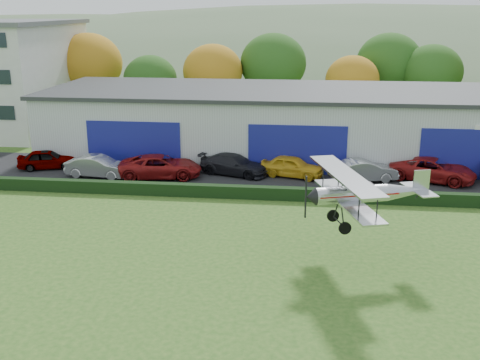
# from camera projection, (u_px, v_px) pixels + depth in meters

# --- Properties ---
(ground) EXTENTS (300.00, 300.00, 0.00)m
(ground) POSITION_uv_depth(u_px,v_px,m) (146.00, 338.00, 20.67)
(ground) COLOR #2A551A
(ground) RESTS_ON ground
(apron) EXTENTS (48.00, 9.00, 0.05)m
(apron) POSITION_uv_depth(u_px,v_px,m) (268.00, 177.00, 40.28)
(apron) COLOR black
(apron) RESTS_ON ground
(hedge) EXTENTS (46.00, 0.60, 0.80)m
(hedge) POSITION_uv_depth(u_px,v_px,m) (263.00, 193.00, 35.61)
(hedge) COLOR black
(hedge) RESTS_ON ground
(hangar) EXTENTS (40.60, 12.60, 5.30)m
(hangar) POSITION_uv_depth(u_px,v_px,m) (299.00, 122.00, 45.92)
(hangar) COLOR #B2B7BC
(hangar) RESTS_ON ground
(tree_belt) EXTENTS (75.70, 13.22, 10.12)m
(tree_belt) POSITION_uv_depth(u_px,v_px,m) (261.00, 69.00, 57.53)
(tree_belt) COLOR #3D2614
(tree_belt) RESTS_ON ground
(distant_hills) EXTENTS (430.00, 196.00, 56.00)m
(distant_hills) POSITION_uv_depth(u_px,v_px,m) (270.00, 100.00, 157.97)
(distant_hills) COLOR #4C6642
(distant_hills) RESTS_ON ground
(car_0) EXTENTS (4.50, 2.86, 1.43)m
(car_0) POSITION_uv_depth(u_px,v_px,m) (47.00, 159.00, 42.07)
(car_0) COLOR gray
(car_0) RESTS_ON apron
(car_1) EXTENTS (4.73, 2.09, 1.51)m
(car_1) POSITION_uv_depth(u_px,v_px,m) (98.00, 166.00, 40.00)
(car_1) COLOR silver
(car_1) RESTS_ON apron
(car_2) EXTENTS (6.10, 3.56, 1.60)m
(car_2) POSITION_uv_depth(u_px,v_px,m) (161.00, 166.00, 39.86)
(car_2) COLOR maroon
(car_2) RESTS_ON apron
(car_3) EXTENTS (5.41, 3.51, 1.46)m
(car_3) POSITION_uv_depth(u_px,v_px,m) (234.00, 164.00, 40.60)
(car_3) COLOR black
(car_3) RESTS_ON apron
(car_4) EXTENTS (4.72, 2.89, 1.50)m
(car_4) POSITION_uv_depth(u_px,v_px,m) (292.00, 166.00, 40.05)
(car_4) COLOR gold
(car_4) RESTS_ON apron
(car_5) EXTENTS (4.91, 2.97, 1.53)m
(car_5) POSITION_uv_depth(u_px,v_px,m) (364.00, 171.00, 38.94)
(car_5) COLOR silver
(car_5) RESTS_ON apron
(car_6) EXTENTS (6.30, 4.51, 1.59)m
(car_6) POSITION_uv_depth(u_px,v_px,m) (433.00, 169.00, 39.10)
(car_6) COLOR maroon
(car_6) RESTS_ON apron
(biplane) EXTENTS (5.99, 6.78, 2.54)m
(biplane) POSITION_uv_depth(u_px,v_px,m) (362.00, 192.00, 25.61)
(biplane) COLOR silver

